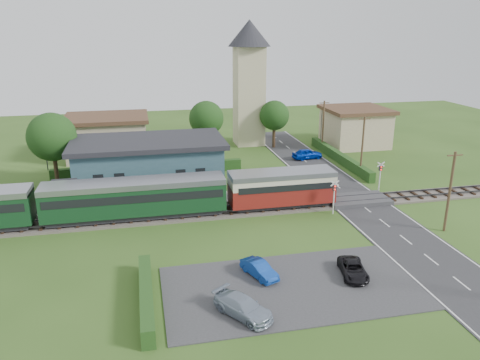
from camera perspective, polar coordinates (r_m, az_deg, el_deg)
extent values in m
plane|color=#2D4C19|center=(42.96, 3.14, -4.62)|extent=(120.00, 120.00, 0.00)
cube|color=#4C443D|center=(44.71, 2.46, -3.53)|extent=(76.00, 3.20, 0.20)
cube|color=#3F3F47|center=(43.95, 2.71, -3.49)|extent=(76.00, 0.08, 0.15)
cube|color=#3F3F47|center=(45.24, 2.24, -2.83)|extent=(76.00, 0.08, 0.15)
cube|color=#28282B|center=(46.46, 15.15, -3.42)|extent=(6.00, 70.00, 0.05)
cube|color=#333335|center=(32.30, 6.23, -12.86)|extent=(17.00, 9.00, 0.08)
cube|color=#333335|center=(48.04, 14.10, -2.35)|extent=(6.20, 3.40, 0.45)
cube|color=gray|center=(46.35, -10.62, -2.87)|extent=(30.00, 3.00, 0.45)
cube|color=#BFB38D|center=(46.45, -20.62, -1.85)|extent=(2.00, 2.00, 2.40)
cube|color=#232328|center=(46.05, -20.80, -0.36)|extent=(2.30, 2.30, 0.15)
cube|color=#2E4F5A|center=(51.17, -11.00, 1.70)|extent=(15.00, 8.00, 4.80)
cube|color=#232328|center=(50.50, -11.18, 4.58)|extent=(16.00, 9.00, 0.50)
cube|color=#232328|center=(47.81, -10.76, -1.10)|extent=(1.20, 0.12, 2.20)
cube|color=black|center=(47.59, -16.87, -0.02)|extent=(1.00, 0.12, 1.20)
cube|color=black|center=(47.45, -14.47, 0.14)|extent=(1.00, 0.12, 1.20)
cube|color=black|center=(47.54, -7.24, 0.62)|extent=(1.00, 0.12, 1.20)
cube|color=black|center=(47.73, -4.85, 0.77)|extent=(1.00, 0.12, 1.20)
cube|color=#232328|center=(45.08, 5.05, -2.74)|extent=(9.00, 2.20, 0.50)
cube|color=maroon|center=(44.73, 5.08, -1.54)|extent=(10.00, 2.80, 1.80)
cube|color=beige|center=(44.32, 5.13, -0.02)|extent=(10.00, 2.82, 0.90)
cube|color=black|center=(44.44, 5.12, -0.45)|extent=(9.00, 2.88, 0.60)
cube|color=gray|center=(44.13, 5.15, 0.78)|extent=(10.00, 2.90, 0.45)
cube|color=#232328|center=(43.24, -12.49, -4.05)|extent=(15.20, 2.20, 0.50)
cube|color=#10341A|center=(42.71, -12.63, -2.18)|extent=(16.00, 2.80, 2.60)
cube|color=black|center=(42.57, -12.66, -1.68)|extent=(15.40, 2.86, 0.70)
cube|color=gray|center=(42.25, -12.76, -0.40)|extent=(16.00, 2.90, 0.50)
cube|color=#BFB38D|center=(68.65, 1.10, 10.13)|extent=(4.00, 4.00, 14.00)
cone|color=#232328|center=(67.97, 1.15, 17.49)|extent=(6.00, 6.00, 3.60)
cube|color=tan|center=(64.85, -15.82, 4.92)|extent=(10.00, 8.00, 5.00)
cube|color=#472D1E|center=(64.31, -16.03, 7.30)|extent=(10.80, 8.80, 0.50)
cube|color=tan|center=(70.72, 13.83, 6.15)|extent=(8.00, 8.00, 5.00)
cube|color=#472D1E|center=(70.22, 14.00, 8.34)|extent=(8.80, 8.80, 0.50)
cube|color=#193814|center=(30.68, -11.35, -13.74)|extent=(0.80, 9.00, 1.20)
cube|color=#193814|center=(61.70, 12.02, 2.73)|extent=(0.80, 18.00, 1.20)
cube|color=#193814|center=(55.98, -11.04, 1.26)|extent=(22.00, 0.80, 1.30)
cylinder|color=#332316|center=(54.94, -21.54, 1.51)|extent=(0.44, 0.44, 4.12)
sphere|color=#143311|center=(54.15, -21.95, 4.90)|extent=(5.20, 5.20, 5.20)
cylinder|color=#332316|center=(63.48, -4.06, 4.76)|extent=(0.44, 0.44, 3.85)
sphere|color=#143311|center=(62.83, -4.13, 7.52)|extent=(4.60, 4.60, 4.60)
cylinder|color=#332316|center=(67.50, 4.15, 5.45)|extent=(0.44, 0.44, 3.58)
sphere|color=#143311|center=(66.92, 4.21, 7.86)|extent=(4.20, 4.20, 4.20)
cylinder|color=#473321|center=(42.71, 24.18, -1.38)|extent=(0.22, 0.22, 7.00)
cube|color=#473321|center=(41.84, 24.75, 2.75)|extent=(1.40, 0.10, 0.10)
cylinder|color=#473321|center=(55.75, 14.69, 3.97)|extent=(0.22, 0.22, 7.00)
cube|color=#473321|center=(55.09, 14.95, 7.19)|extent=(1.40, 0.10, 0.10)
cylinder|color=#473321|center=(66.39, 10.09, 6.51)|extent=(0.22, 0.22, 7.00)
cube|color=#473321|center=(65.83, 10.25, 9.24)|extent=(1.40, 0.10, 0.10)
cylinder|color=silver|center=(44.10, 11.36, -2.25)|extent=(0.12, 0.12, 3.00)
cube|color=#232328|center=(43.74, 11.45, -0.90)|extent=(0.35, 0.18, 0.55)
sphere|color=#FF190C|center=(43.59, 11.53, -0.77)|extent=(0.14, 0.14, 0.14)
sphere|color=#FF190C|center=(43.68, 11.50, -1.14)|extent=(0.14, 0.14, 0.14)
cube|color=silver|center=(43.61, 11.48, -0.41)|extent=(0.84, 0.05, 0.55)
cube|color=silver|center=(43.61, 11.48, -0.41)|extent=(0.84, 0.05, 0.55)
cylinder|color=silver|center=(51.26, 16.67, 0.23)|extent=(0.12, 0.12, 3.00)
cube|color=#232328|center=(50.95, 16.78, 1.41)|extent=(0.35, 0.18, 0.55)
sphere|color=#FF190C|center=(50.81, 16.86, 1.53)|extent=(0.14, 0.14, 0.14)
sphere|color=#FF190C|center=(50.89, 16.83, 1.21)|extent=(0.14, 0.14, 0.14)
cube|color=silver|center=(50.84, 16.82, 1.84)|extent=(0.84, 0.05, 0.55)
cube|color=silver|center=(50.84, 16.82, 1.84)|extent=(0.84, 0.05, 0.55)
cylinder|color=#3F3F47|center=(60.90, -22.63, 3.36)|extent=(0.14, 0.14, 5.00)
sphere|color=orange|center=(60.37, -22.92, 5.65)|extent=(0.30, 0.30, 0.30)
cylinder|color=#3F3F47|center=(71.79, 9.90, 6.58)|extent=(0.14, 0.14, 5.00)
sphere|color=orange|center=(71.34, 10.01, 8.54)|extent=(0.30, 0.30, 0.30)
imported|color=#0027A8|center=(62.15, 8.19, 3.18)|extent=(4.19, 2.21, 1.36)
imported|color=#0F3A96|center=(33.07, 2.36, -10.81)|extent=(2.28, 3.45, 1.07)
imported|color=#92A1B3|center=(29.03, 0.38, -15.20)|extent=(3.67, 4.27, 1.18)
imported|color=black|center=(34.07, 13.63, -10.51)|extent=(2.32, 3.80, 0.98)
imported|color=gray|center=(46.47, -0.04, -1.06)|extent=(0.71, 0.55, 1.73)
imported|color=gray|center=(46.52, -16.72, -1.76)|extent=(0.72, 0.91, 1.85)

